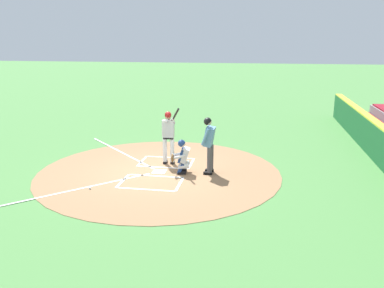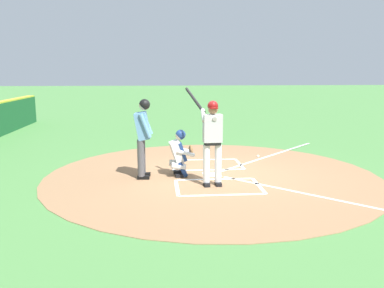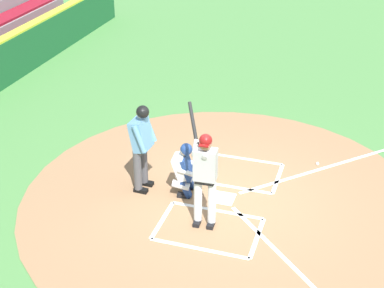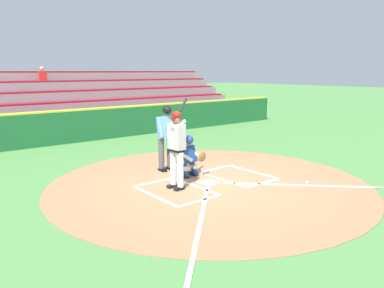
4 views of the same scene
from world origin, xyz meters
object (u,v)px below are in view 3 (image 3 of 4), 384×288
at_px(plate_umpire, 141,142).
at_px(catcher, 186,168).
at_px(baseball, 317,164).
at_px(batter, 205,173).

bearing_deg(plate_umpire, catcher, 97.84).
bearing_deg(catcher, baseball, 128.54).
bearing_deg(catcher, batter, 36.16).
relative_size(batter, plate_umpire, 1.14).
relative_size(plate_umpire, baseball, 25.20).
relative_size(batter, catcher, 1.88).
bearing_deg(baseball, plate_umpire, -58.14).
xyz_separation_m(catcher, baseball, (-1.91, 2.40, -0.55)).
relative_size(catcher, baseball, 15.27).
bearing_deg(batter, catcher, -143.84).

